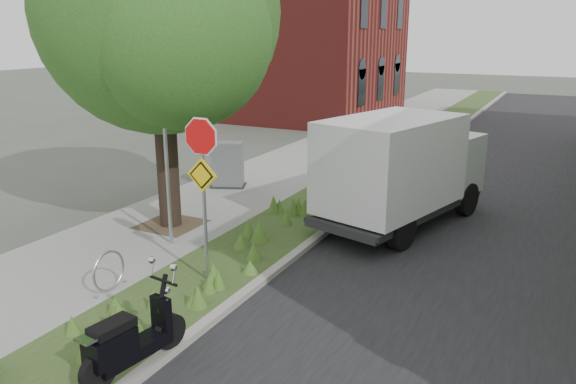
{
  "coord_description": "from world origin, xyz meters",
  "views": [
    {
      "loc": [
        4.41,
        -7.45,
        4.65
      ],
      "look_at": [
        -0.89,
        2.99,
        1.3
      ],
      "focal_mm": 35.0,
      "sensor_mm": 36.0,
      "label": 1
    }
  ],
  "objects_px": {
    "utility_cabinet": "(228,165)",
    "sign_assembly": "(202,166)",
    "scooter_far": "(124,347)",
    "box_truck": "(402,165)"
  },
  "relations": [
    {
      "from": "scooter_far",
      "to": "utility_cabinet",
      "type": "height_order",
      "value": "utility_cabinet"
    },
    {
      "from": "utility_cabinet",
      "to": "sign_assembly",
      "type": "bearing_deg",
      "value": -60.71
    },
    {
      "from": "scooter_far",
      "to": "box_truck",
      "type": "relative_size",
      "value": 0.33
    },
    {
      "from": "box_truck",
      "to": "sign_assembly",
      "type": "bearing_deg",
      "value": -114.12
    },
    {
      "from": "scooter_far",
      "to": "utility_cabinet",
      "type": "relative_size",
      "value": 1.32
    },
    {
      "from": "scooter_far",
      "to": "sign_assembly",
      "type": "bearing_deg",
      "value": 104.26
    },
    {
      "from": "sign_assembly",
      "to": "utility_cabinet",
      "type": "relative_size",
      "value": 2.37
    },
    {
      "from": "scooter_far",
      "to": "box_truck",
      "type": "height_order",
      "value": "box_truck"
    },
    {
      "from": "sign_assembly",
      "to": "utility_cabinet",
      "type": "bearing_deg",
      "value": 119.29
    },
    {
      "from": "sign_assembly",
      "to": "scooter_far",
      "type": "distance_m",
      "value": 3.61
    }
  ]
}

